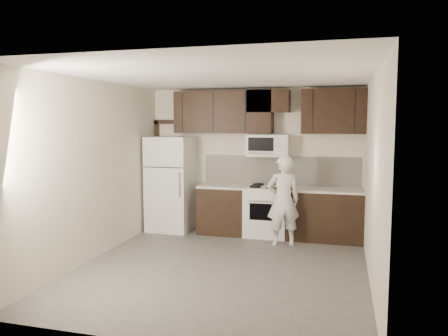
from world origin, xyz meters
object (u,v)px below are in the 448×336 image
at_px(refrigerator, 171,184).
at_px(person, 283,200).
at_px(stove, 266,211).
at_px(microwave, 268,145).

height_order(refrigerator, person, refrigerator).
relative_size(stove, refrigerator, 0.52).
bearing_deg(refrigerator, stove, 1.51).
bearing_deg(microwave, person, -60.21).
bearing_deg(person, stove, -74.94).
relative_size(refrigerator, person, 1.18).
relative_size(stove, microwave, 1.24).
relative_size(stove, person, 0.62).
distance_m(refrigerator, person, 2.28).
bearing_deg(stove, person, -55.13).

